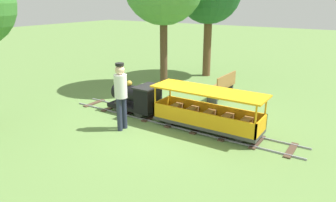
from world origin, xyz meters
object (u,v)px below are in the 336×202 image
object	(u,v)px
passenger_car	(207,114)
park_bench	(222,87)
conductor_person	(121,91)
locomotive	(137,97)

from	to	relation	value
passenger_car	park_bench	xyz separation A→B (m)	(2.48, 0.70, -0.00)
park_bench	conductor_person	bearing A→B (deg)	163.48
passenger_car	park_bench	bearing A→B (deg)	15.84
locomotive	park_bench	size ratio (longest dim) A/B	1.10
passenger_car	conductor_person	bearing A→B (deg)	120.49
passenger_car	park_bench	distance (m)	2.58
locomotive	conductor_person	world-z (taller)	conductor_person
conductor_person	passenger_car	bearing A→B (deg)	-59.51
locomotive	park_bench	distance (m)	2.85
passenger_car	conductor_person	xyz separation A→B (m)	(-1.03, 1.74, 0.54)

